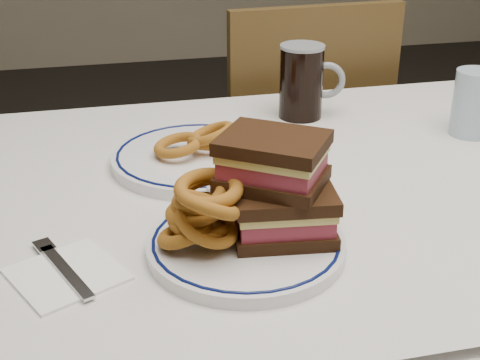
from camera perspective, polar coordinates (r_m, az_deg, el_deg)
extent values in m
cube|color=silver|center=(1.10, 9.82, -0.20)|extent=(1.26, 0.86, 0.03)
cylinder|color=#422F15|center=(1.52, -16.08, -9.76)|extent=(0.06, 0.06, 0.71)
cube|color=silver|center=(1.51, 3.43, 3.78)|extent=(1.26, 0.01, 0.17)
cube|color=#422F15|center=(1.88, 3.77, 1.13)|extent=(0.44, 0.44, 0.04)
cylinder|color=#422F15|center=(2.19, 6.47, -1.84)|extent=(0.04, 0.04, 0.41)
cylinder|color=#422F15|center=(1.91, 10.58, -6.61)|extent=(0.04, 0.04, 0.41)
cylinder|color=#422F15|center=(2.09, -2.76, -3.12)|extent=(0.04, 0.04, 0.41)
cylinder|color=#422F15|center=(1.79, 0.02, -8.45)|extent=(0.04, 0.04, 0.41)
cube|color=#422F15|center=(1.63, 6.30, 6.55)|extent=(0.42, 0.05, 0.46)
cylinder|color=white|center=(0.87, 0.51, -5.61)|extent=(0.26, 0.26, 0.02)
torus|color=#091348|center=(0.86, 0.51, -5.12)|extent=(0.24, 0.24, 0.00)
cube|color=black|center=(0.87, 3.66, -4.20)|extent=(0.14, 0.12, 0.02)
cube|color=maroon|center=(0.86, 3.70, -3.08)|extent=(0.13, 0.11, 0.02)
cube|color=#D6C25F|center=(0.86, 3.73, -2.13)|extent=(0.13, 0.11, 0.01)
cube|color=black|center=(0.85, 3.75, -1.30)|extent=(0.14, 0.12, 0.02)
cube|color=black|center=(0.85, 2.78, 0.13)|extent=(0.16, 0.16, 0.02)
cube|color=maroon|center=(0.84, 2.81, 1.32)|extent=(0.15, 0.14, 0.02)
cube|color=#D6C25F|center=(0.84, 2.83, 2.32)|extent=(0.16, 0.15, 0.01)
cube|color=black|center=(0.83, 2.85, 3.21)|extent=(0.16, 0.16, 0.02)
torus|color=brown|center=(0.86, -2.85, -4.34)|extent=(0.09, 0.09, 0.05)
torus|color=brown|center=(0.84, -4.71, -4.53)|extent=(0.08, 0.08, 0.05)
torus|color=brown|center=(0.85, -3.60, -3.87)|extent=(0.08, 0.08, 0.04)
torus|color=brown|center=(0.83, -2.82, -3.75)|extent=(0.09, 0.09, 0.06)
torus|color=brown|center=(0.84, -3.78, -2.55)|extent=(0.08, 0.08, 0.03)
torus|color=brown|center=(0.84, -3.37, -2.11)|extent=(0.08, 0.07, 0.04)
torus|color=brown|center=(0.84, -3.56, -1.38)|extent=(0.08, 0.08, 0.05)
torus|color=brown|center=(0.80, -2.70, -2.13)|extent=(0.09, 0.08, 0.06)
torus|color=brown|center=(0.81, -2.69, -0.75)|extent=(0.09, 0.09, 0.03)
cylinder|color=silver|center=(0.94, -1.17, -1.27)|extent=(0.06, 0.06, 0.03)
cylinder|color=#840202|center=(0.94, -1.18, -0.66)|extent=(0.05, 0.05, 0.01)
cylinder|color=black|center=(1.32, 5.24, 8.30)|extent=(0.08, 0.08, 0.14)
cylinder|color=gray|center=(1.30, 5.37, 11.27)|extent=(0.09, 0.09, 0.01)
torus|color=gray|center=(1.32, 7.39, 8.44)|extent=(0.07, 0.03, 0.07)
cylinder|color=#9AB5C6|center=(1.30, 19.33, 6.21)|extent=(0.08, 0.08, 0.12)
cylinder|color=white|center=(1.12, -3.70, 1.85)|extent=(0.28, 0.28, 0.02)
torus|color=#091348|center=(1.11, -3.71, 2.30)|extent=(0.27, 0.27, 0.01)
torus|color=brown|center=(1.13, -2.44, 3.14)|extent=(0.09, 0.09, 0.05)
torus|color=brown|center=(1.10, -5.32, 2.98)|extent=(0.08, 0.08, 0.03)
torus|color=brown|center=(1.11, -2.53, 3.96)|extent=(0.09, 0.08, 0.05)
cube|color=white|center=(0.85, -14.57, -7.79)|extent=(0.16, 0.16, 0.00)
cube|color=#BCBCC1|center=(0.85, -14.60, -7.57)|extent=(0.07, 0.13, 0.00)
cube|color=#BCBCC1|center=(0.91, -16.36, -5.41)|extent=(0.03, 0.04, 0.00)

